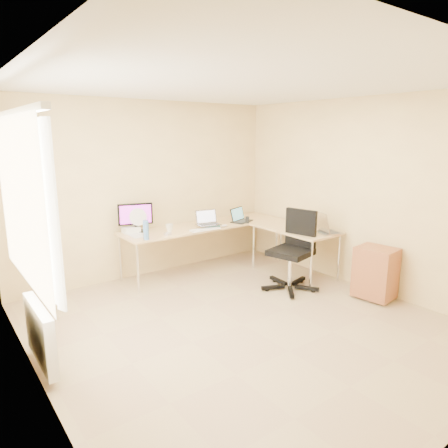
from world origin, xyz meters
TOP-DOWN VIEW (x-y plane):
  - floor at (0.00, 0.00)m, footprint 4.50×4.50m
  - ceiling at (0.00, 0.00)m, footprint 4.50×4.50m
  - wall_back at (0.00, 2.25)m, footprint 4.50×0.00m
  - wall_left at (-2.10, 0.00)m, footprint 0.00×4.50m
  - wall_right at (2.10, 0.00)m, footprint 0.00×4.50m
  - desk_main at (0.72, 1.85)m, footprint 2.65×0.70m
  - desk_return at (1.70, 0.85)m, footprint 0.70×1.30m
  - monitor at (-0.32, 2.05)m, footprint 0.51×0.28m
  - book_stack at (0.75, 1.71)m, footprint 0.23×0.29m
  - laptop_center at (0.66, 1.65)m, footprint 0.38×0.32m
  - laptop_black at (1.34, 1.68)m, footprint 0.43×0.38m
  - keyboard at (0.54, 1.55)m, footprint 0.47×0.16m
  - mouse at (0.89, 1.55)m, footprint 0.12×0.09m
  - mug at (0.08, 1.79)m, footprint 0.11×0.11m
  - cd_stack at (-0.04, 1.63)m, footprint 0.13×0.13m
  - water_bottle at (-0.40, 1.56)m, footprint 0.08×0.08m
  - papers at (-0.40, 1.83)m, footprint 0.21×0.29m
  - white_box at (-0.40, 2.05)m, footprint 0.23×0.17m
  - desk_fan at (-0.31, 2.05)m, footprint 0.32×0.32m
  - black_cup at (1.35, 1.55)m, footprint 0.07×0.07m
  - laptop_return at (1.85, 0.34)m, footprint 0.45×0.39m
  - office_chair at (1.21, 0.46)m, footprint 0.80×0.80m
  - cabinet at (1.85, -0.44)m, footprint 0.44×0.52m
  - radiator at (-2.03, 0.40)m, footprint 0.09×0.80m
  - window at (-2.05, 0.40)m, footprint 0.10×1.80m

SIDE VIEW (x-z plane):
  - floor at x=0.00m, z-range 0.00..0.00m
  - radiator at x=-2.03m, z-range 0.07..0.62m
  - cabinet at x=1.85m, z-range 0.03..0.69m
  - desk_main at x=0.72m, z-range 0.00..0.73m
  - desk_return at x=1.70m, z-range 0.00..0.73m
  - office_chair at x=1.21m, z-range -0.05..1.05m
  - papers at x=-0.40m, z-range 0.73..0.74m
  - keyboard at x=0.54m, z-range 0.73..0.75m
  - cd_stack at x=-0.04m, z-range 0.73..0.76m
  - mouse at x=0.89m, z-range 0.73..0.77m
  - book_stack at x=0.75m, z-range 0.73..0.77m
  - white_box at x=-0.40m, z-range 0.73..0.81m
  - black_cup at x=1.35m, z-range 0.73..0.83m
  - mug at x=0.08m, z-range 0.73..0.84m
  - laptop_black at x=1.34m, z-range 0.73..0.96m
  - laptop_return at x=1.85m, z-range 0.73..0.98m
  - water_bottle at x=-0.40m, z-range 0.73..0.99m
  - laptop_center at x=0.66m, z-range 0.77..0.99m
  - desk_fan at x=-0.31m, z-range 0.73..1.05m
  - monitor at x=-0.32m, z-range 0.73..1.15m
  - wall_back at x=0.00m, z-range -0.95..3.55m
  - wall_left at x=-2.10m, z-range -0.95..3.55m
  - wall_right at x=2.10m, z-range -0.95..3.55m
  - window at x=-2.05m, z-range 0.85..2.25m
  - ceiling at x=0.00m, z-range 2.60..2.60m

